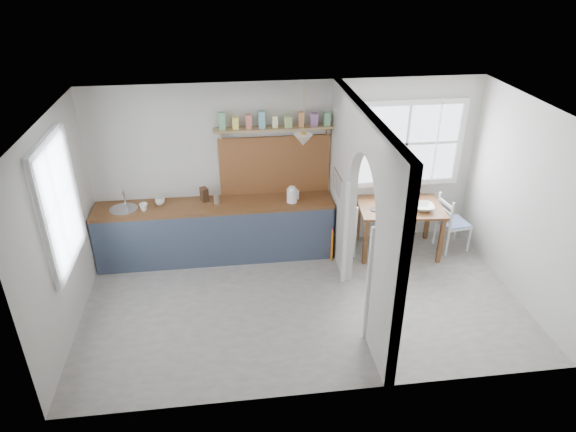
{
  "coord_description": "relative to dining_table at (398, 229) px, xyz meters",
  "views": [
    {
      "loc": [
        -0.92,
        -5.5,
        4.27
      ],
      "look_at": [
        -0.17,
        0.32,
        1.15
      ],
      "focal_mm": 32.0,
      "sensor_mm": 36.0,
      "label": 1
    }
  ],
  "objects": [
    {
      "name": "floor",
      "position": [
        -1.65,
        -1.12,
        -0.39
      ],
      "size": [
        5.8,
        3.2,
        0.01
      ],
      "primitive_type": "cube",
      "color": "#9D9489",
      "rests_on": "ground"
    },
    {
      "name": "walls",
      "position": [
        -1.65,
        -1.12,
        0.91
      ],
      "size": [
        5.81,
        3.21,
        2.6
      ],
      "color": "#B8B8B8",
      "rests_on": "floor"
    },
    {
      "name": "counter",
      "position": [
        -2.78,
        0.21,
        0.07
      ],
      "size": [
        3.5,
        0.6,
        0.9
      ],
      "color": "brown",
      "rests_on": "floor"
    },
    {
      "name": "kettle",
      "position": [
        -1.64,
        0.11,
        0.63
      ],
      "size": [
        0.24,
        0.21,
        0.24
      ],
      "primitive_type": null,
      "rotation": [
        0.0,
        0.0,
        0.3
      ],
      "color": "white",
      "rests_on": "counter"
    },
    {
      "name": "pendant_lamp",
      "position": [
        -1.5,
        0.03,
        1.49
      ],
      "size": [
        0.26,
        0.26,
        0.16
      ],
      "primitive_type": "cone",
      "color": "silver",
      "rests_on": "ceiling"
    },
    {
      "name": "jar",
      "position": [
        -2.74,
        0.2,
        0.58
      ],
      "size": [
        0.12,
        0.12,
        0.15
      ],
      "primitive_type": "cylinder",
      "rotation": [
        0.0,
        0.0,
        -0.3
      ],
      "color": "#7C6C55",
      "rests_on": "counter"
    },
    {
      "name": "chair_right",
      "position": [
        0.87,
        -0.03,
        0.07
      ],
      "size": [
        0.47,
        0.47,
        0.91
      ],
      "primitive_type": null,
      "rotation": [
        0.0,
        0.0,
        1.72
      ],
      "color": "silver",
      "rests_on": "floor"
    },
    {
      "name": "ceiling",
      "position": [
        -1.65,
        -1.12,
        2.21
      ],
      "size": [
        5.8,
        3.2,
        0.01
      ],
      "primitive_type": "cube",
      "color": "#B8B8B8",
      "rests_on": "walls"
    },
    {
      "name": "dining_table",
      "position": [
        0.0,
        0.0,
        0.0
      ],
      "size": [
        1.32,
        0.94,
        0.78
      ],
      "primitive_type": null,
      "rotation": [
        0.0,
        0.0,
        -0.09
      ],
      "color": "brown",
      "rests_on": "floor"
    },
    {
      "name": "mug_b",
      "position": [
        -3.56,
        0.27,
        0.57
      ],
      "size": [
        0.17,
        0.17,
        0.11
      ],
      "primitive_type": "imported",
      "rotation": [
        0.0,
        0.0,
        -0.2
      ],
      "color": "silver",
      "rests_on": "counter"
    },
    {
      "name": "mug_a",
      "position": [
        -3.78,
        0.11,
        0.57
      ],
      "size": [
        0.13,
        0.13,
        0.11
      ],
      "primitive_type": "imported",
      "rotation": [
        0.0,
        0.0,
        -0.13
      ],
      "color": "white",
      "rests_on": "counter"
    },
    {
      "name": "utensil_rail",
      "position": [
        -1.04,
        -0.22,
        1.06
      ],
      "size": [
        0.02,
        0.5,
        0.02
      ],
      "primitive_type": "cylinder",
      "rotation": [
        1.57,
        0.0,
        0.0
      ],
      "color": "#B5B7BC",
      "rests_on": "partition"
    },
    {
      "name": "plate",
      "position": [
        -0.41,
        -0.07,
        0.4
      ],
      "size": [
        0.19,
        0.19,
        0.01
      ],
      "primitive_type": "cylinder",
      "rotation": [
        0.0,
        0.0,
        -0.27
      ],
      "color": "black",
      "rests_on": "dining_table"
    },
    {
      "name": "chair_left",
      "position": [
        -0.87,
        0.08,
        0.04
      ],
      "size": [
        0.41,
        0.41,
        0.86
      ],
      "primitive_type": null,
      "rotation": [
        0.0,
        0.0,
        -1.63
      ],
      "color": "silver",
      "rests_on": "floor"
    },
    {
      "name": "backsplash",
      "position": [
        -1.85,
        0.46,
        0.96
      ],
      "size": [
        1.65,
        0.03,
        0.9
      ],
      "primitive_type": "cube",
      "color": "brown",
      "rests_on": "walls"
    },
    {
      "name": "vase",
      "position": [
        0.02,
        0.19,
        0.48
      ],
      "size": [
        0.21,
        0.21,
        0.18
      ],
      "primitive_type": "imported",
      "rotation": [
        0.0,
        0.0,
        -0.2
      ],
      "color": "#482E4F",
      "rests_on": "dining_table"
    },
    {
      "name": "nook_window",
      "position": [
        0.15,
        0.44,
        1.21
      ],
      "size": [
        1.76,
        0.1,
        1.3
      ],
      "primitive_type": null,
      "color": "white",
      "rests_on": "walls"
    },
    {
      "name": "shelf",
      "position": [
        -1.85,
        0.37,
        1.62
      ],
      "size": [
        1.75,
        0.2,
        0.21
      ],
      "color": "#A4805D",
      "rests_on": "walls"
    },
    {
      "name": "sink",
      "position": [
        -4.08,
        0.18,
        0.5
      ],
      "size": [
        0.4,
        0.4,
        0.02
      ],
      "primitive_type": "cylinder",
      "color": "#B5B7BC",
      "rests_on": "counter"
    },
    {
      "name": "towel_orange",
      "position": [
        -1.07,
        -0.16,
        -0.14
      ],
      "size": [
        0.02,
        0.03,
        0.52
      ],
      "primitive_type": "cube",
      "color": "orange",
      "rests_on": "counter"
    },
    {
      "name": "knife_block",
      "position": [
        -2.92,
        0.31,
        0.61
      ],
      "size": [
        0.14,
        0.16,
        0.21
      ],
      "primitive_type": "cube",
      "rotation": [
        0.0,
        0.0,
        0.41
      ],
      "color": "#3E2A1B",
      "rests_on": "counter"
    },
    {
      "name": "towel_magenta",
      "position": [
        -1.07,
        -0.14,
        -0.11
      ],
      "size": [
        0.02,
        0.03,
        0.53
      ],
      "primitive_type": "cube",
      "color": "#DC2963",
      "rests_on": "counter"
    },
    {
      "name": "table_cup",
      "position": [
        -0.14,
        -0.11,
        0.43
      ],
      "size": [
        0.11,
        0.11,
        0.08
      ],
      "primitive_type": "imported",
      "rotation": [
        0.0,
        0.0,
        -0.31
      ],
      "color": "gray",
      "rests_on": "dining_table"
    },
    {
      "name": "kitchen_window",
      "position": [
        -4.52,
        -1.12,
        1.26
      ],
      "size": [
        0.1,
        1.16,
        1.5
      ],
      "primitive_type": null,
      "color": "white",
      "rests_on": "walls"
    },
    {
      "name": "bowl",
      "position": [
        0.3,
        -0.15,
        0.43
      ],
      "size": [
        0.36,
        0.36,
        0.08
      ],
      "primitive_type": "imported",
      "rotation": [
        0.0,
        0.0,
        -0.14
      ],
      "color": "white",
      "rests_on": "dining_table"
    },
    {
      "name": "partition",
      "position": [
        -0.95,
        -1.06,
        1.06
      ],
      "size": [
        0.12,
        3.2,
        2.6
      ],
      "color": "#B8B8B8",
      "rests_on": "floor"
    }
  ]
}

